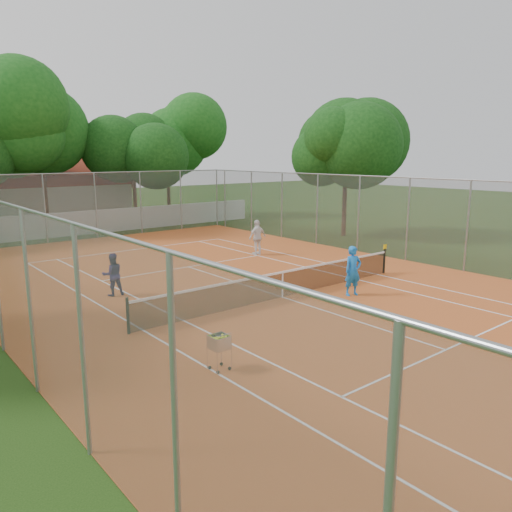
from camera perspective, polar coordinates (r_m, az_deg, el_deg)
ground at (r=18.05m, az=3.02°, el=-4.78°), size 120.00×120.00×0.00m
court_pad at (r=18.04m, az=3.02°, el=-4.75°), size 18.00×34.00×0.02m
court_lines at (r=18.04m, az=3.02°, el=-4.71°), size 10.98×23.78×0.01m
tennis_net at (r=17.91m, az=3.04°, el=-3.22°), size 11.88×0.10×0.98m
perimeter_fence at (r=17.59m, az=3.09°, el=1.48°), size 18.00×34.00×4.00m
boundary_wall at (r=34.15m, az=-18.95°, el=3.62°), size 26.00×0.30×1.50m
clubhouse at (r=43.00m, az=-26.32°, el=6.50°), size 16.40×9.00×4.40m
tropical_trees at (r=36.71m, az=-21.07°, el=10.65°), size 29.00×19.00×10.00m
player_near at (r=18.40m, az=11.02°, el=-1.68°), size 0.76×0.60×1.81m
player_far_left at (r=18.78m, az=-16.07°, el=-2.05°), size 0.84×0.70×1.56m
player_far_right at (r=25.50m, az=0.16°, el=2.16°), size 1.07×0.47×1.80m
ball_hopper at (r=12.03m, az=-4.21°, el=-10.81°), size 0.60×0.60×0.94m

